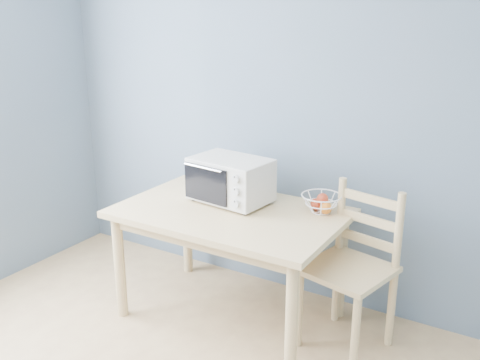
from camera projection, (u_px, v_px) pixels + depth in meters
The scene contains 5 objects.
room at pixel (10, 227), 1.68m from camera, with size 4.01×4.51×2.61m.
dining_table at pixel (230, 225), 3.39m from camera, with size 1.40×0.90×0.75m.
toaster_oven at pixel (228, 179), 3.47m from camera, with size 0.54×0.41×0.30m.
fruit_basket at pixel (322, 203), 3.30m from camera, with size 0.33×0.33×0.13m.
dining_chair at pixel (352, 271), 3.15m from camera, with size 0.55×0.55×0.98m.
Camera 1 is at (1.42, -0.96, 1.95)m, focal length 40.00 mm.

